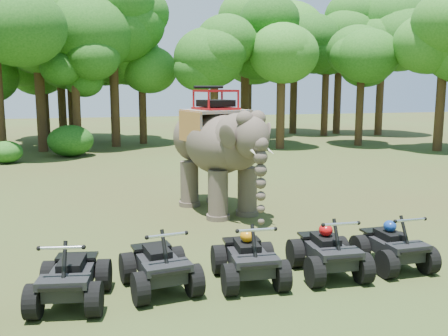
{
  "coord_description": "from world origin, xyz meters",
  "views": [
    {
      "loc": [
        -3.44,
        -11.93,
        4.17
      ],
      "look_at": [
        0.0,
        1.2,
        1.9
      ],
      "focal_mm": 40.0,
      "sensor_mm": 36.0,
      "label": 1
    }
  ],
  "objects_px": {
    "atv_1": "(159,257)",
    "atv_3": "(328,245)",
    "atv_0": "(70,270)",
    "atv_2": "(249,251)",
    "atv_4": "(393,239)",
    "elephant": "(217,150)"
  },
  "relations": [
    {
      "from": "atv_1",
      "to": "atv_3",
      "type": "distance_m",
      "value": 3.71
    },
    {
      "from": "atv_0",
      "to": "atv_1",
      "type": "relative_size",
      "value": 0.99
    },
    {
      "from": "atv_1",
      "to": "atv_3",
      "type": "bearing_deg",
      "value": -10.17
    },
    {
      "from": "atv_0",
      "to": "atv_2",
      "type": "relative_size",
      "value": 0.99
    },
    {
      "from": "atv_1",
      "to": "atv_2",
      "type": "height_order",
      "value": "atv_1"
    },
    {
      "from": "atv_2",
      "to": "atv_4",
      "type": "bearing_deg",
      "value": 3.55
    },
    {
      "from": "atv_0",
      "to": "atv_4",
      "type": "bearing_deg",
      "value": 10.77
    },
    {
      "from": "atv_2",
      "to": "atv_3",
      "type": "height_order",
      "value": "atv_3"
    },
    {
      "from": "atv_3",
      "to": "atv_4",
      "type": "height_order",
      "value": "atv_3"
    },
    {
      "from": "atv_1",
      "to": "atv_2",
      "type": "distance_m",
      "value": 1.89
    },
    {
      "from": "atv_4",
      "to": "elephant",
      "type": "bearing_deg",
      "value": 112.39
    },
    {
      "from": "atv_1",
      "to": "atv_0",
      "type": "bearing_deg",
      "value": -179.63
    },
    {
      "from": "elephant",
      "to": "atv_3",
      "type": "xyz_separation_m",
      "value": [
        0.98,
        -6.23,
        -1.37
      ]
    },
    {
      "from": "atv_0",
      "to": "atv_3",
      "type": "bearing_deg",
      "value": 10.53
    },
    {
      "from": "atv_1",
      "to": "elephant",
      "type": "bearing_deg",
      "value": 57.9
    },
    {
      "from": "atv_2",
      "to": "atv_4",
      "type": "distance_m",
      "value": 3.49
    },
    {
      "from": "atv_0",
      "to": "atv_3",
      "type": "relative_size",
      "value": 0.99
    },
    {
      "from": "atv_2",
      "to": "atv_4",
      "type": "xyz_separation_m",
      "value": [
        3.49,
        0.02,
        -0.03
      ]
    },
    {
      "from": "elephant",
      "to": "atv_3",
      "type": "relative_size",
      "value": 2.65
    },
    {
      "from": "atv_1",
      "to": "atv_3",
      "type": "height_order",
      "value": "atv_3"
    },
    {
      "from": "atv_1",
      "to": "atv_4",
      "type": "bearing_deg",
      "value": -8.8
    },
    {
      "from": "atv_1",
      "to": "atv_2",
      "type": "relative_size",
      "value": 1.0
    }
  ]
}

